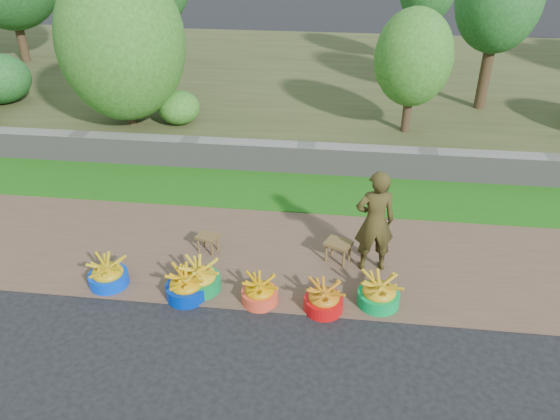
# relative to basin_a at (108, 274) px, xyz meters

# --- Properties ---
(ground_plane) EXTENTS (120.00, 120.00, 0.00)m
(ground_plane) POSITION_rel_basin_a_xyz_m (2.35, -0.29, -0.18)
(ground_plane) COLOR black
(ground_plane) RESTS_ON ground
(dirt_shoulder) EXTENTS (80.00, 2.50, 0.02)m
(dirt_shoulder) POSITION_rel_basin_a_xyz_m (2.35, 0.96, -0.17)
(dirt_shoulder) COLOR brown
(dirt_shoulder) RESTS_ON ground
(grass_verge) EXTENTS (80.00, 1.50, 0.04)m
(grass_verge) POSITION_rel_basin_a_xyz_m (2.35, 2.96, -0.16)
(grass_verge) COLOR #1D5E12
(grass_verge) RESTS_ON ground
(retaining_wall) EXTENTS (80.00, 0.35, 0.55)m
(retaining_wall) POSITION_rel_basin_a_xyz_m (2.35, 3.81, 0.10)
(retaining_wall) COLOR slate
(retaining_wall) RESTS_ON ground
(earth_bank) EXTENTS (80.00, 10.00, 0.50)m
(earth_bank) POSITION_rel_basin_a_xyz_m (2.35, 8.71, 0.07)
(earth_bank) COLOR #414523
(earth_bank) RESTS_ON ground
(basin_a) EXTENTS (0.53, 0.53, 0.39)m
(basin_a) POSITION_rel_basin_a_xyz_m (0.00, 0.00, 0.00)
(basin_a) COLOR #0038DA
(basin_a) RESTS_ON ground
(basin_b) EXTENTS (0.54, 0.54, 0.40)m
(basin_b) POSITION_rel_basin_a_xyz_m (1.11, -0.12, 0.00)
(basin_b) COLOR #0028A2
(basin_b) RESTS_ON ground
(basin_c) EXTENTS (0.55, 0.55, 0.41)m
(basin_c) POSITION_rel_basin_a_xyz_m (1.25, 0.06, 0.01)
(basin_c) COLOR #077C38
(basin_c) RESTS_ON ground
(basin_d) EXTENTS (0.48, 0.48, 0.35)m
(basin_d) POSITION_rel_basin_a_xyz_m (2.07, -0.10, -0.02)
(basin_d) COLOR red
(basin_d) RESTS_ON ground
(basin_e) EXTENTS (0.50, 0.50, 0.37)m
(basin_e) POSITION_rel_basin_a_xyz_m (2.90, -0.15, -0.01)
(basin_e) COLOR #BE0A0C
(basin_e) RESTS_ON ground
(basin_f) EXTENTS (0.54, 0.54, 0.40)m
(basin_f) POSITION_rel_basin_a_xyz_m (3.59, 0.03, 0.00)
(basin_f) COLOR #009540
(basin_f) RESTS_ON ground
(stool_left) EXTENTS (0.36, 0.32, 0.27)m
(stool_left) POSITION_rel_basin_a_xyz_m (1.15, 0.93, 0.06)
(stool_left) COLOR brown
(stool_left) RESTS_ON dirt_shoulder
(stool_right) EXTENTS (0.44, 0.40, 0.32)m
(stool_right) POSITION_rel_basin_a_xyz_m (3.04, 0.92, 0.10)
(stool_right) COLOR brown
(stool_right) RESTS_ON dirt_shoulder
(vendor_woman) EXTENTS (0.60, 0.45, 1.50)m
(vendor_woman) POSITION_rel_basin_a_xyz_m (3.51, 0.82, 0.60)
(vendor_woman) COLOR black
(vendor_woman) RESTS_ON dirt_shoulder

